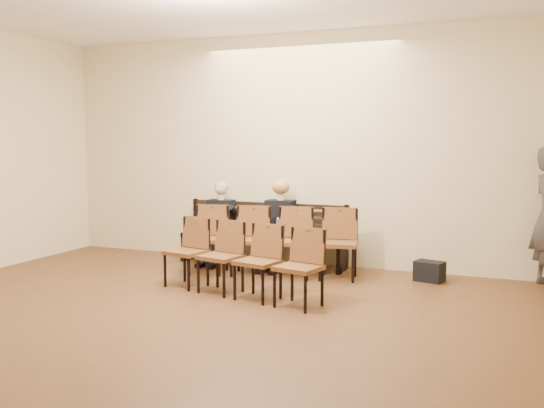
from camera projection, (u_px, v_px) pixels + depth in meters
The scene contains 10 objects.
ground at pixel (89, 380), 4.79m from camera, with size 10.00×10.00×0.00m, color brown.
room_walls at pixel (139, 66), 5.25m from camera, with size 8.02×10.01×3.51m.
bench at pixel (262, 250), 9.23m from camera, with size 2.60×0.90×0.45m, color black.
seated_man at pixel (218, 225), 9.33m from camera, with size 0.50×0.69×1.19m, color black, non-canonical shape.
seated_woman at pixel (278, 227), 8.96m from camera, with size 0.52×0.73×1.22m, color black, non-canonical shape.
laptop at pixel (214, 228), 9.22m from camera, with size 0.33×0.26×0.24m, color silver.
water_bottle at pixel (278, 233), 8.74m from camera, with size 0.06×0.06×0.21m, color silver.
bag at pixel (429, 271), 8.15m from camera, with size 0.37×0.25×0.27m, color black.
chair_row_front at pixel (272, 241), 8.45m from camera, with size 2.37×0.53×0.97m, color brown.
chair_row_back at pixel (239, 260), 7.35m from camera, with size 2.19×0.49×0.90m, color brown.
Camera 1 is at (3.07, -3.74, 1.89)m, focal length 40.00 mm.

